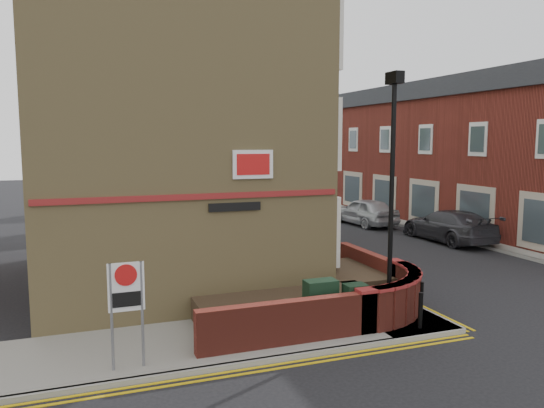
% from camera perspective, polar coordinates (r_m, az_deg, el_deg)
% --- Properties ---
extents(ground, '(120.00, 120.00, 0.00)m').
position_cam_1_polar(ground, '(12.69, 9.09, -15.18)').
color(ground, black).
rests_on(ground, ground).
extents(pavement_corner, '(13.00, 3.00, 0.12)m').
position_cam_1_polar(pavement_corner, '(12.84, -8.65, -14.61)').
color(pavement_corner, gray).
rests_on(pavement_corner, ground).
extents(pavement_main, '(2.00, 32.00, 0.12)m').
position_cam_1_polar(pavement_main, '(27.76, -3.57, -2.86)').
color(pavement_main, gray).
rests_on(pavement_main, ground).
extents(pavement_far, '(4.00, 40.00, 0.12)m').
position_cam_1_polar(pavement_far, '(30.26, 18.57, -2.40)').
color(pavement_far, gray).
rests_on(pavement_far, ground).
extents(kerb_side, '(13.00, 0.15, 0.12)m').
position_cam_1_polar(kerb_side, '(11.48, -7.07, -17.26)').
color(kerb_side, gray).
rests_on(kerb_side, ground).
extents(kerb_main_near, '(0.15, 32.00, 0.12)m').
position_cam_1_polar(kerb_main_near, '(28.06, -1.61, -2.75)').
color(kerb_main_near, gray).
rests_on(kerb_main_near, ground).
extents(kerb_main_far, '(0.15, 40.00, 0.12)m').
position_cam_1_polar(kerb_main_far, '(29.06, 15.49, -2.66)').
color(kerb_main_far, gray).
rests_on(kerb_main_far, ground).
extents(yellow_lines_side, '(13.00, 0.28, 0.01)m').
position_cam_1_polar(yellow_lines_side, '(11.28, -6.76, -18.01)').
color(yellow_lines_side, gold).
rests_on(yellow_lines_side, ground).
extents(yellow_lines_main, '(0.28, 32.00, 0.01)m').
position_cam_1_polar(yellow_lines_main, '(28.15, -1.13, -2.83)').
color(yellow_lines_main, gold).
rests_on(yellow_lines_main, ground).
extents(corner_building, '(8.95, 10.40, 13.60)m').
position_cam_1_polar(corner_building, '(18.53, -11.12, 11.33)').
color(corner_building, tan).
rests_on(corner_building, ground).
extents(garden_wall, '(6.80, 6.00, 1.20)m').
position_cam_1_polar(garden_wall, '(14.78, 4.24, -11.88)').
color(garden_wall, maroon).
rests_on(garden_wall, ground).
extents(lamppost, '(0.25, 0.50, 6.30)m').
position_cam_1_polar(lamppost, '(13.70, 12.74, 0.83)').
color(lamppost, black).
rests_on(lamppost, pavement_corner).
extents(utility_cabinet_large, '(0.80, 0.45, 1.20)m').
position_cam_1_polar(utility_cabinet_large, '(13.40, 5.24, -10.64)').
color(utility_cabinet_large, black).
rests_on(utility_cabinet_large, pavement_corner).
extents(utility_cabinet_small, '(0.55, 0.40, 1.10)m').
position_cam_1_polar(utility_cabinet_small, '(13.51, 8.91, -10.76)').
color(utility_cabinet_small, black).
rests_on(utility_cabinet_small, pavement_corner).
extents(bollard_near, '(0.11, 0.11, 0.90)m').
position_cam_1_polar(bollard_near, '(13.84, 15.68, -10.95)').
color(bollard_near, black).
rests_on(bollard_near, pavement_corner).
extents(bollard_far, '(0.11, 0.11, 0.90)m').
position_cam_1_polar(bollard_far, '(14.80, 15.75, -9.78)').
color(bollard_far, black).
rests_on(bollard_far, pavement_corner).
extents(zone_sign, '(0.72, 0.07, 2.20)m').
position_cam_1_polar(zone_sign, '(11.19, -15.39, -9.47)').
color(zone_sign, slate).
rests_on(zone_sign, pavement_corner).
extents(far_terrace, '(5.40, 30.40, 8.00)m').
position_cam_1_polar(far_terrace, '(33.98, 16.58, 5.39)').
color(far_terrace, maroon).
rests_on(far_terrace, ground).
extents(far_terrace_cream, '(5.40, 12.40, 8.00)m').
position_cam_1_polar(far_terrace_cream, '(52.34, 2.63, 6.09)').
color(far_terrace_cream, '#B4A995').
rests_on(far_terrace_cream, ground).
extents(tree_near, '(3.64, 3.65, 6.70)m').
position_cam_1_polar(tree_near, '(25.50, -2.38, 6.76)').
color(tree_near, '#382B1E').
rests_on(tree_near, pavement_main).
extents(tree_mid, '(4.03, 4.03, 7.42)m').
position_cam_1_polar(tree_mid, '(33.21, -6.66, 7.60)').
color(tree_mid, '#382B1E').
rests_on(tree_mid, pavement_main).
extents(tree_far, '(3.81, 3.81, 7.00)m').
position_cam_1_polar(tree_far, '(41.02, -9.31, 7.01)').
color(tree_far, '#382B1E').
rests_on(tree_far, pavement_main).
extents(traffic_light_assembly, '(0.20, 0.16, 4.20)m').
position_cam_1_polar(traffic_light_assembly, '(36.22, -7.10, 3.71)').
color(traffic_light_assembly, black).
rests_on(traffic_light_assembly, pavement_main).
extents(silver_car_near, '(2.42, 4.39, 1.37)m').
position_cam_1_polar(silver_car_near, '(26.07, 3.15, -2.10)').
color(silver_car_near, '#A3A4AB').
rests_on(silver_car_near, ground).
extents(red_car_main, '(3.20, 5.39, 1.40)m').
position_cam_1_polar(red_car_main, '(33.65, -3.82, -0.05)').
color(red_car_main, maroon).
rests_on(red_car_main, ground).
extents(grey_car_far, '(2.15, 5.23, 1.51)m').
position_cam_1_polar(grey_car_far, '(26.31, 18.45, -2.21)').
color(grey_car_far, '#343339').
rests_on(grey_car_far, ground).
extents(silver_car_far, '(2.25, 4.69, 1.54)m').
position_cam_1_polar(silver_car_far, '(30.24, 9.93, -0.79)').
color(silver_car_far, '#AEB1B6').
rests_on(silver_car_far, ground).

